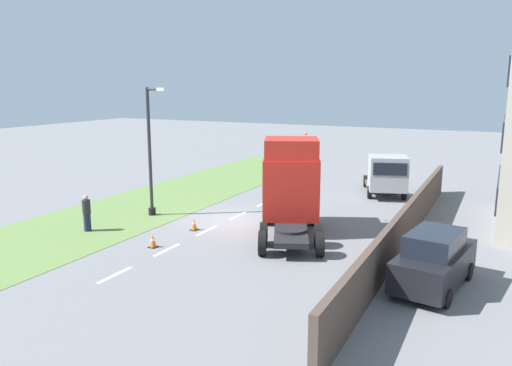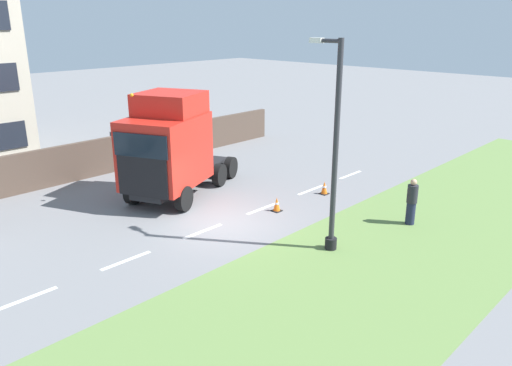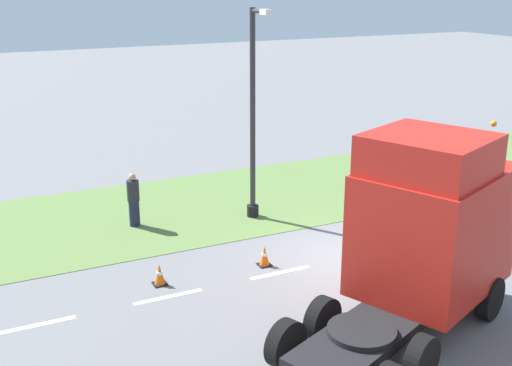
{
  "view_description": "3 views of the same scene",
  "coord_description": "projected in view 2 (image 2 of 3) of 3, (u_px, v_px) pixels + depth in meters",
  "views": [
    {
      "loc": [
        12.56,
        -22.04,
        6.97
      ],
      "look_at": [
        1.17,
        0.71,
        1.93
      ],
      "focal_mm": 35.0,
      "sensor_mm": 36.0,
      "label": 1
    },
    {
      "loc": [
        -12.93,
        11.6,
        7.34
      ],
      "look_at": [
        0.06,
        -1.97,
        1.16
      ],
      "focal_mm": 35.0,
      "sensor_mm": 36.0,
      "label": 2
    },
    {
      "loc": [
        14.06,
        -9.81,
        7.7
      ],
      "look_at": [
        -1.34,
        -2.39,
        2.2
      ],
      "focal_mm": 45.0,
      "sensor_mm": 36.0,
      "label": 3
    }
  ],
  "objects": [
    {
      "name": "traffic_cone_lead",
      "position": [
        324.0,
        188.0,
        21.92
      ],
      "size": [
        0.36,
        0.36,
        0.58
      ],
      "color": "black",
      "rests_on": "ground"
    },
    {
      "name": "grass_verge",
      "position": [
        357.0,
        279.0,
        14.81
      ],
      "size": [
        7.0,
        44.0,
        0.01
      ],
      "color": "#607F42",
      "rests_on": "ground"
    },
    {
      "name": "pedestrian",
      "position": [
        412.0,
        202.0,
        18.5
      ],
      "size": [
        0.39,
        0.39,
        1.78
      ],
      "color": "#1E233D",
      "rests_on": "ground"
    },
    {
      "name": "boundary_wall",
      "position": [
        96.0,
        158.0,
        24.38
      ],
      "size": [
        0.25,
        24.0,
        1.8
      ],
      "color": "#4C3D33",
      "rests_on": "ground"
    },
    {
      "name": "lamp_post",
      "position": [
        333.0,
        161.0,
        15.82
      ],
      "size": [
        1.32,
        0.39,
        6.83
      ],
      "color": "black",
      "rests_on": "ground"
    },
    {
      "name": "traffic_cone_trailing",
      "position": [
        277.0,
        204.0,
        19.96
      ],
      "size": [
        0.36,
        0.36,
        0.58
      ],
      "color": "black",
      "rests_on": "ground"
    },
    {
      "name": "lorry_cab",
      "position": [
        169.0,
        147.0,
        20.74
      ],
      "size": [
        4.87,
        6.76,
        4.65
      ],
      "rotation": [
        0.0,
        0.0,
        0.4
      ],
      "color": "black",
      "rests_on": "ground"
    },
    {
      "name": "parked_car",
      "position": [
        153.0,
        135.0,
        28.64
      ],
      "size": [
        2.48,
        4.63,
        2.04
      ],
      "rotation": [
        0.0,
        0.0,
        -0.16
      ],
      "color": "black",
      "rests_on": "ground"
    },
    {
      "name": "ground_plane",
      "position": [
        221.0,
        224.0,
        18.75
      ],
      "size": [
        120.0,
        120.0,
        0.0
      ],
      "primitive_type": "plane",
      "color": "slate",
      "rests_on": "ground"
    },
    {
      "name": "lane_markings",
      "position": [
        234.0,
        219.0,
        19.23
      ],
      "size": [
        0.16,
        17.8,
        0.0
      ],
      "color": "white",
      "rests_on": "ground"
    }
  ]
}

